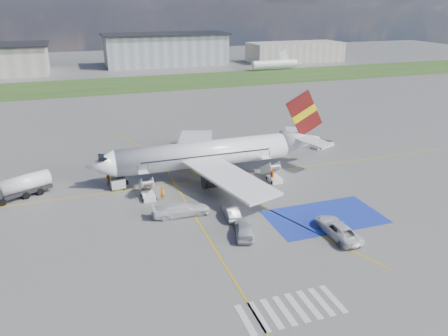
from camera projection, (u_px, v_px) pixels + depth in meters
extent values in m
plane|color=#60605E|center=(237.00, 215.00, 53.92)|extent=(400.00, 400.00, 0.00)
cube|color=#2D4C1E|center=(131.00, 84.00, 137.72)|extent=(400.00, 30.00, 0.01)
cube|color=gold|center=(208.00, 180.00, 64.51)|extent=(120.00, 0.20, 0.01)
cube|color=gold|center=(225.00, 266.00, 43.58)|extent=(0.20, 60.00, 0.01)
cube|color=gold|center=(208.00, 180.00, 64.51)|extent=(20.71, 56.45, 0.01)
cube|color=#1B32A6|center=(325.00, 217.00, 53.44)|extent=(14.00, 8.00, 0.01)
cube|color=silver|center=(245.00, 320.00, 36.22)|extent=(0.60, 4.00, 0.01)
cube|color=silver|center=(259.00, 317.00, 36.58)|extent=(0.60, 4.00, 0.01)
cube|color=silver|center=(272.00, 314.00, 36.95)|extent=(0.60, 4.00, 0.01)
cube|color=silver|center=(285.00, 311.00, 37.31)|extent=(0.60, 4.00, 0.01)
cube|color=silver|center=(297.00, 308.00, 37.68)|extent=(0.60, 4.00, 0.01)
cube|color=silver|center=(309.00, 305.00, 38.04)|extent=(0.60, 4.00, 0.01)
cube|color=silver|center=(321.00, 302.00, 38.41)|extent=(0.60, 4.00, 0.01)
cube|color=silver|center=(333.00, 299.00, 38.77)|extent=(0.60, 4.00, 0.01)
cube|color=gray|center=(166.00, 50.00, 176.94)|extent=(48.00, 18.00, 12.00)
cube|color=#9E9588|center=(295.00, 52.00, 188.24)|extent=(40.00, 16.00, 8.00)
cylinder|color=white|center=(204.00, 154.00, 65.05)|extent=(26.00, 3.90, 3.90)
cone|color=white|center=(100.00, 165.00, 60.48)|extent=(4.00, 3.90, 3.90)
cube|color=black|center=(104.00, 158.00, 60.28)|extent=(1.67, 1.90, 0.82)
cone|color=white|center=(301.00, 141.00, 69.84)|extent=(6.50, 3.90, 3.90)
cube|color=white|center=(229.00, 177.00, 58.07)|extent=(9.86, 15.95, 1.40)
cube|color=white|center=(195.00, 141.00, 73.07)|extent=(9.86, 15.95, 1.40)
cylinder|color=#38383A|center=(216.00, 180.00, 60.83)|extent=(3.40, 2.10, 2.10)
cylinder|color=#38383A|center=(194.00, 155.00, 70.71)|extent=(3.40, 2.10, 2.10)
cube|color=#5F1210|center=(304.00, 114.00, 68.35)|extent=(6.62, 0.30, 7.45)
cube|color=yellow|center=(304.00, 114.00, 68.35)|extent=(4.36, 0.40, 3.08)
cube|color=white|center=(315.00, 142.00, 66.95)|extent=(4.73, 5.95, 0.49)
cube|color=white|center=(295.00, 131.00, 72.59)|extent=(4.73, 5.95, 0.49)
cube|color=black|center=(208.00, 156.00, 63.19)|extent=(19.50, 0.04, 0.18)
cube|color=black|center=(200.00, 148.00, 66.65)|extent=(19.50, 0.04, 0.18)
cube|color=white|center=(146.00, 184.00, 59.20)|extent=(1.40, 3.73, 2.32)
cube|color=white|center=(143.00, 172.00, 60.49)|extent=(1.40, 1.00, 0.12)
cylinder|color=black|center=(138.00, 169.00, 60.08)|extent=(0.06, 0.06, 1.10)
cylinder|color=black|center=(148.00, 168.00, 60.51)|extent=(0.06, 0.06, 1.10)
cube|color=white|center=(148.00, 196.00, 58.18)|extent=(1.60, 2.40, 0.70)
cube|color=white|center=(270.00, 168.00, 64.83)|extent=(1.40, 3.73, 2.32)
cube|color=white|center=(265.00, 158.00, 66.13)|extent=(1.40, 1.00, 0.12)
cylinder|color=black|center=(261.00, 155.00, 65.72)|extent=(0.06, 0.06, 1.10)
cylinder|color=black|center=(270.00, 154.00, 66.15)|extent=(0.06, 0.06, 1.10)
cube|color=white|center=(274.00, 179.00, 63.82)|extent=(1.60, 2.40, 0.70)
cylinder|color=white|center=(25.00, 183.00, 58.66)|extent=(6.73, 4.67, 2.17)
cube|color=black|center=(26.00, 190.00, 59.05)|extent=(6.73, 4.67, 0.47)
cube|color=white|center=(118.00, 184.00, 61.07)|extent=(2.03, 1.34, 1.34)
cube|color=black|center=(118.00, 179.00, 60.82)|extent=(1.92, 1.23, 0.12)
cube|color=white|center=(323.00, 145.00, 78.78)|extent=(4.57, 2.85, 0.72)
cube|color=black|center=(327.00, 141.00, 79.19)|extent=(3.03, 2.00, 0.80)
imported|color=#AFB2B6|center=(244.00, 229.00, 48.92)|extent=(3.37, 5.36, 1.70)
imported|color=#AEB1B6|center=(231.00, 212.00, 53.15)|extent=(2.02, 4.50, 1.43)
imported|color=silver|center=(338.00, 227.00, 49.00)|extent=(2.59, 5.53, 2.07)
imported|color=silver|center=(181.00, 208.00, 53.47)|extent=(5.48, 2.41, 2.11)
imported|color=orange|center=(162.00, 193.00, 57.66)|extent=(0.79, 0.61, 1.92)
imported|color=orange|center=(108.00, 179.00, 62.51)|extent=(1.02, 1.04, 1.69)
imported|color=orange|center=(272.00, 176.00, 63.44)|extent=(0.53, 1.16, 1.94)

